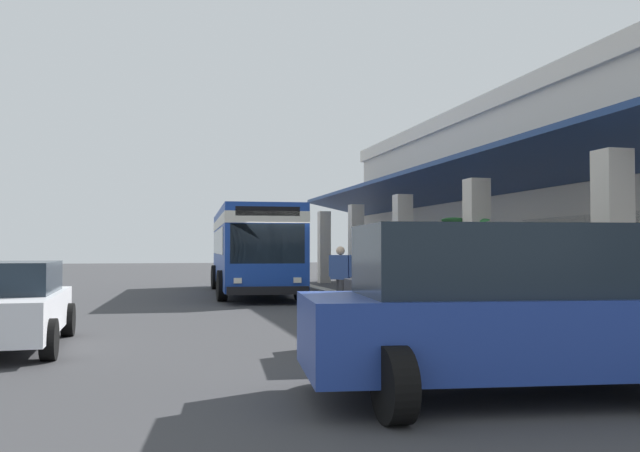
# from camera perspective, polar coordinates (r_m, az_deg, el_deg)

# --- Properties ---
(ground) EXTENTS (120.00, 120.00, 0.00)m
(ground) POSITION_cam_1_polar(r_m,az_deg,el_deg) (24.46, 15.56, -5.81)
(ground) COLOR #38383A
(curb_strip) EXTENTS (32.73, 0.50, 0.12)m
(curb_strip) POSITION_cam_1_polar(r_m,az_deg,el_deg) (22.90, 2.89, -5.99)
(curb_strip) COLOR #9E998E
(curb_strip) RESTS_ON ground
(plaza_building) EXTENTS (27.57, 13.46, 7.03)m
(plaza_building) POSITION_cam_1_polar(r_m,az_deg,el_deg) (27.27, 22.63, 2.08)
(plaza_building) COLOR beige
(plaza_building) RESTS_ON ground
(transit_bus) EXTENTS (11.34, 3.23, 3.34)m
(transit_bus) POSITION_cam_1_polar(r_m,az_deg,el_deg) (26.00, -5.69, -1.54)
(transit_bus) COLOR #193D9E
(transit_bus) RESTS_ON ground
(parked_suv_blue) EXTENTS (3.08, 4.99, 1.97)m
(parked_suv_blue) POSITION_cam_1_polar(r_m,az_deg,el_deg) (8.15, 15.65, -6.64)
(parked_suv_blue) COLOR navy
(parked_suv_blue) RESTS_ON ground
(parked_sedan_white) EXTENTS (4.44, 2.08, 1.47)m
(parked_sedan_white) POSITION_cam_1_polar(r_m,az_deg,el_deg) (12.89, -24.84, -5.94)
(parked_sedan_white) COLOR silver
(parked_sedan_white) RESTS_ON ground
(parked_suv_charcoal) EXTENTS (3.01, 4.96, 1.97)m
(parked_suv_charcoal) POSITION_cam_1_polar(r_m,az_deg,el_deg) (11.91, 14.19, -5.12)
(parked_suv_charcoal) COLOR #232328
(parked_suv_charcoal) RESTS_ON ground
(pedestrian) EXTENTS (0.53, 0.54, 1.76)m
(pedestrian) POSITION_cam_1_polar(r_m,az_deg,el_deg) (18.42, 1.72, -4.07)
(pedestrian) COLOR #38383D
(pedestrian) RESTS_ON ground
(potted_palm) EXTENTS (1.79, 1.52, 2.55)m
(potted_palm) POSITION_cam_1_polar(r_m,az_deg,el_deg) (18.78, 12.13, -5.42)
(potted_palm) COLOR gray
(potted_palm) RESTS_ON ground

